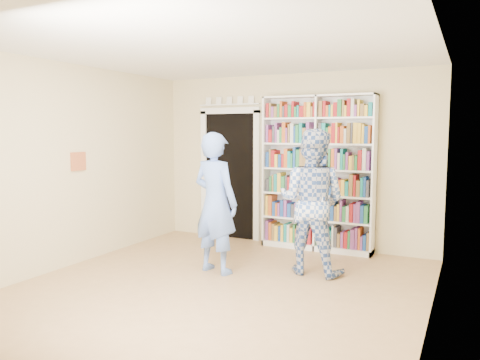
# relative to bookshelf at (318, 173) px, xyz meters

# --- Properties ---
(floor) EXTENTS (5.00, 5.00, 0.00)m
(floor) POSITION_rel_bookshelf_xyz_m (-0.47, -2.34, -1.18)
(floor) COLOR #A27A4E
(floor) RESTS_ON ground
(ceiling) EXTENTS (5.00, 5.00, 0.00)m
(ceiling) POSITION_rel_bookshelf_xyz_m (-0.47, -2.34, 1.52)
(ceiling) COLOR white
(ceiling) RESTS_ON wall_back
(wall_back) EXTENTS (4.50, 0.00, 4.50)m
(wall_back) POSITION_rel_bookshelf_xyz_m (-0.47, 0.16, 0.17)
(wall_back) COLOR beige
(wall_back) RESTS_ON floor
(wall_left) EXTENTS (0.00, 5.00, 5.00)m
(wall_left) POSITION_rel_bookshelf_xyz_m (-2.72, -2.34, 0.17)
(wall_left) COLOR beige
(wall_left) RESTS_ON floor
(wall_right) EXTENTS (0.00, 5.00, 5.00)m
(wall_right) POSITION_rel_bookshelf_xyz_m (1.78, -2.34, 0.17)
(wall_right) COLOR beige
(wall_right) RESTS_ON floor
(bookshelf) EXTENTS (1.70, 0.32, 2.34)m
(bookshelf) POSITION_rel_bookshelf_xyz_m (0.00, 0.00, 0.00)
(bookshelf) COLOR white
(bookshelf) RESTS_ON floor
(doorway) EXTENTS (1.10, 0.08, 2.43)m
(doorway) POSITION_rel_bookshelf_xyz_m (-1.57, 0.13, -0.00)
(doorway) COLOR black
(doorway) RESTS_ON floor
(wall_art) EXTENTS (0.03, 0.25, 0.25)m
(wall_art) POSITION_rel_bookshelf_xyz_m (-2.70, -2.14, 0.22)
(wall_art) COLOR brown
(wall_art) RESTS_ON wall_left
(man_blue) EXTENTS (0.73, 0.55, 1.80)m
(man_blue) POSITION_rel_bookshelf_xyz_m (-0.81, -1.71, -0.28)
(man_blue) COLOR #5F83D4
(man_blue) RESTS_ON floor
(man_plaid) EXTENTS (0.93, 0.74, 1.84)m
(man_plaid) POSITION_rel_bookshelf_xyz_m (0.29, -1.19, -0.26)
(man_plaid) COLOR #34569F
(man_plaid) RESTS_ON floor
(paper_sheet) EXTENTS (0.23, 0.06, 0.33)m
(paper_sheet) POSITION_rel_bookshelf_xyz_m (0.37, -1.39, -0.07)
(paper_sheet) COLOR white
(paper_sheet) RESTS_ON man_plaid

